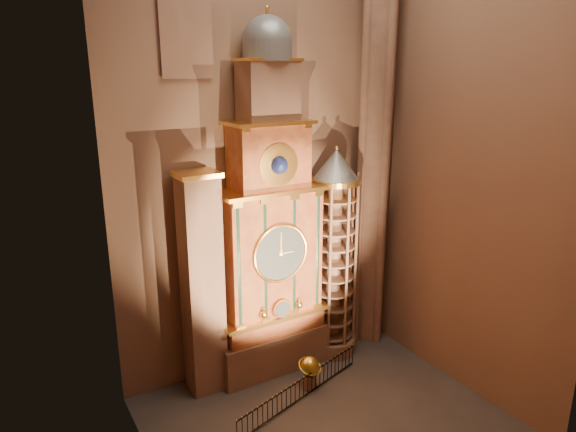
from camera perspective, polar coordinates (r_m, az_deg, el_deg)
floor at (r=23.28m, az=4.51°, el=-21.89°), size 14.00×14.00×0.00m
wall_back at (r=23.70m, az=-3.36°, el=8.05°), size 22.00×0.00×22.00m
wall_left at (r=15.66m, az=-16.01°, el=3.27°), size 0.00×22.00×22.00m
wall_right at (r=23.41m, az=19.38°, el=7.08°), size 0.00×22.00×22.00m
astronomical_clock at (r=23.81m, az=-2.04°, el=-2.60°), size 5.60×2.41×16.70m
portrait_tower at (r=23.05m, az=-9.51°, el=-7.55°), size 1.80×1.60×10.20m
stair_turret at (r=25.85m, az=5.11°, el=-4.44°), size 2.50×2.50×10.80m
gothic_pier at (r=26.27m, az=9.70°, el=8.65°), size 2.04×2.04×22.00m
stained_glass_window at (r=22.20m, az=-11.39°, el=21.48°), size 2.20×0.14×5.20m
celestial_globe at (r=24.68m, az=2.44°, el=-16.70°), size 1.26×1.21×1.58m
iron_railing at (r=24.14m, az=1.52°, el=-18.65°), size 7.42×2.22×1.01m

